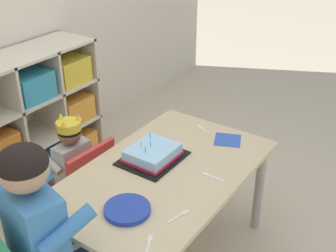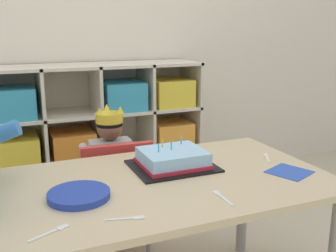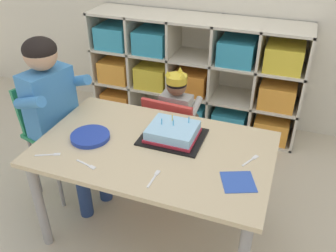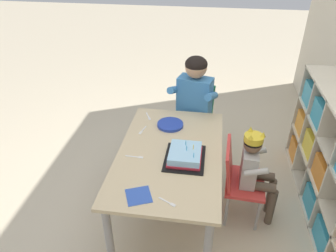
% 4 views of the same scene
% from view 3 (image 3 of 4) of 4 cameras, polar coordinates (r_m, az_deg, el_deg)
% --- Properties ---
extents(ground, '(16.00, 16.00, 0.00)m').
position_cam_3_polar(ground, '(2.34, -1.89, -15.76)').
color(ground, beige).
extents(storage_cubby_shelf, '(1.79, 0.38, 0.95)m').
position_cam_3_polar(storage_cubby_shelf, '(3.12, 4.03, 7.67)').
color(storage_cubby_shelf, beige).
rests_on(storage_cubby_shelf, ground).
extents(activity_table, '(1.24, 0.76, 0.62)m').
position_cam_3_polar(activity_table, '(1.97, -2.16, -5.18)').
color(activity_table, '#D1B789').
rests_on(activity_table, ground).
extents(classroom_chair_blue, '(0.39, 0.34, 0.65)m').
position_cam_3_polar(classroom_chair_blue, '(2.49, 0.67, -0.90)').
color(classroom_chair_blue, red).
rests_on(classroom_chair_blue, ground).
extents(child_with_crown, '(0.30, 0.31, 0.81)m').
position_cam_3_polar(child_with_crown, '(2.51, 1.67, 2.66)').
color(child_with_crown, '#B2ADA3').
rests_on(child_with_crown, ground).
extents(classroom_chair_adult_side, '(0.38, 0.38, 0.78)m').
position_cam_3_polar(classroom_chair_adult_side, '(2.45, -18.14, -0.29)').
color(classroom_chair_adult_side, '#238451').
rests_on(classroom_chair_adult_side, ground).
extents(adult_helper_seated, '(0.47, 0.45, 1.09)m').
position_cam_3_polar(adult_helper_seated, '(2.27, -17.12, 3.10)').
color(adult_helper_seated, '#3D7FBC').
rests_on(adult_helper_seated, ground).
extents(birthday_cake_on_tray, '(0.34, 0.28, 0.11)m').
position_cam_3_polar(birthday_cake_on_tray, '(1.98, 0.75, -1.09)').
color(birthday_cake_on_tray, black).
rests_on(birthday_cake_on_tray, activity_table).
extents(paper_plate_stack, '(0.21, 0.21, 0.02)m').
position_cam_3_polar(paper_plate_stack, '(2.03, -12.18, -1.63)').
color(paper_plate_stack, '#233DA3').
rests_on(paper_plate_stack, activity_table).
extents(paper_napkin_square, '(0.20, 0.20, 0.00)m').
position_cam_3_polar(paper_napkin_square, '(1.73, 11.02, -8.64)').
color(paper_napkin_square, '#3356B7').
rests_on(paper_napkin_square, activity_table).
extents(fork_scattered_mid_table, '(0.07, 0.12, 0.00)m').
position_cam_3_polar(fork_scattered_mid_table, '(1.87, 12.99, -5.24)').
color(fork_scattered_mid_table, white).
rests_on(fork_scattered_mid_table, activity_table).
extents(fork_beside_plate_stack, '(0.02, 0.13, 0.00)m').
position_cam_3_polar(fork_beside_plate_stack, '(1.72, -2.21, -8.14)').
color(fork_beside_plate_stack, white).
rests_on(fork_beside_plate_stack, activity_table).
extents(fork_by_napkin, '(0.12, 0.04, 0.00)m').
position_cam_3_polar(fork_by_napkin, '(1.84, -12.64, -6.00)').
color(fork_by_napkin, white).
rests_on(fork_by_napkin, activity_table).
extents(fork_near_child_seat, '(0.12, 0.07, 0.00)m').
position_cam_3_polar(fork_near_child_seat, '(1.96, -18.20, -4.33)').
color(fork_near_child_seat, white).
rests_on(fork_near_child_seat, activity_table).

